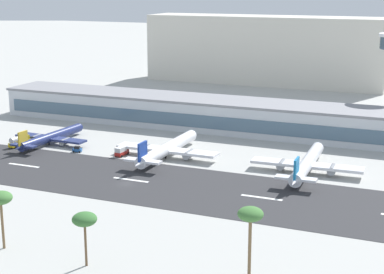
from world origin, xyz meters
The scene contains 16 objects.
ground_plane centered at (0.00, 0.00, 0.00)m, with size 1400.00×1400.00×0.00m, color #A8A8A3.
runway_strip centered at (0.00, 3.94, 0.04)m, with size 800.00×38.25×0.08m, color #2D2D30.
runway_centreline_dash_3 centered at (-40.50, 3.94, 0.09)m, with size 12.00×1.20×0.01m, color white.
runway_centreline_dash_4 centered at (-0.58, 3.94, 0.09)m, with size 12.00×1.20×0.01m, color white.
runway_centreline_dash_5 centered at (40.91, 3.94, 0.09)m, with size 12.00×1.20×0.01m, color white.
terminal_building centered at (-0.14, 78.71, 6.21)m, with size 196.10×23.20×12.42m.
distant_hotel_block centered at (-17.21, 202.77, 19.88)m, with size 141.51×29.98×39.76m, color beige.
airliner_gold_tail_gate_0 centered at (-49.02, 30.14, 2.60)m, with size 29.62×39.01×8.14m.
airliner_navy_tail_gate_1 centered at (-1.12, 30.20, 3.08)m, with size 36.67×46.22×9.65m.
airliner_blue_tail_gate_2 centered at (47.29, 31.01, 3.03)m, with size 35.58×45.58×9.51m.
service_baggage_tug_0 centered at (-33.56, 25.06, 1.05)m, with size 3.47×2.46×2.20m.
service_box_truck_1 centered at (-16.68, 27.23, 1.79)m, with size 2.91×6.10×3.25m.
service_fuel_truck_2 centered at (-57.65, 23.55, 2.03)m, with size 3.79×8.78×3.95m.
palm_tree_0 centered at (18.98, -52.01, 10.34)m, with size 5.30×5.30×11.98m.
palm_tree_1 centered at (52.46, -43.51, 13.16)m, with size 5.26×5.26×15.11m.
palm_tree_2 centered at (-3.07, -51.62, 11.76)m, with size 5.36×5.36×13.53m.
Camera 1 is at (87.05, -155.29, 58.37)m, focal length 58.13 mm.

